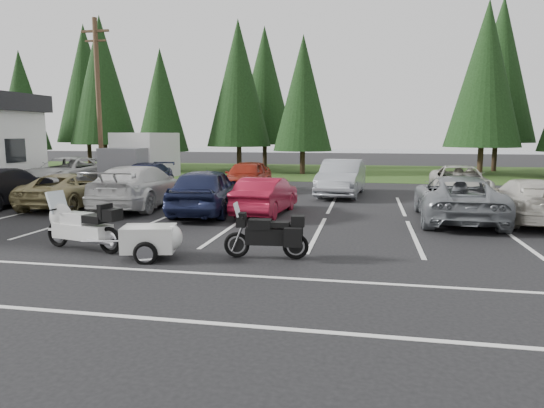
{
  "coord_description": "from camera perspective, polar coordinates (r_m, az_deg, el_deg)",
  "views": [
    {
      "loc": [
        4.57,
        -12.69,
        2.85
      ],
      "look_at": [
        2.16,
        -0.5,
        1.04
      ],
      "focal_mm": 32.0,
      "sensor_mm": 36.0,
      "label": 1
    }
  ],
  "objects": [
    {
      "name": "grass_strip",
      "position": [
        37.08,
        4.08,
        3.87
      ],
      "size": [
        80.0,
        16.0,
        0.01
      ],
      "primitive_type": "cube",
      "color": "#1F3B13",
      "rests_on": "ground"
    },
    {
      "name": "conifer_2",
      "position": [
        41.22,
        -19.38,
        13.54
      ],
      "size": [
        5.1,
        5.1,
        11.89
      ],
      "color": "#332316",
      "rests_on": "ground"
    },
    {
      "name": "adventure_motorcycle",
      "position": [
        11.09,
        -0.72,
        -3.12
      ],
      "size": [
        2.22,
        0.93,
        1.32
      ],
      "primitive_type": null,
      "rotation": [
        0.0,
        0.0,
        0.08
      ],
      "color": "black",
      "rests_on": "ground"
    },
    {
      "name": "conifer_5",
      "position": [
        34.7,
        3.67,
        12.87
      ],
      "size": [
        4.14,
        4.14,
        9.63
      ],
      "color": "#332316",
      "rests_on": "ground"
    },
    {
      "name": "car_near_4",
      "position": [
        17.47,
        -7.76,
        1.57
      ],
      "size": [
        2.42,
        5.05,
        1.66
      ],
      "primitive_type": "imported",
      "rotation": [
        0.0,
        0.0,
        3.24
      ],
      "color": "#181E3E",
      "rests_on": "ground"
    },
    {
      "name": "car_near_3",
      "position": [
        19.53,
        -15.25,
        2.01
      ],
      "size": [
        2.53,
        5.73,
        1.64
      ],
      "primitive_type": "imported",
      "rotation": [
        0.0,
        0.0,
        3.18
      ],
      "color": "silver",
      "rests_on": "ground"
    },
    {
      "name": "car_far_3",
      "position": [
        22.68,
        8.19,
        3.08
      ],
      "size": [
        2.16,
        5.14,
        1.65
      ],
      "primitive_type": "imported",
      "rotation": [
        0.0,
        0.0,
        -0.08
      ],
      "color": "gray",
      "rests_on": "ground"
    },
    {
      "name": "car_near_1",
      "position": [
        21.75,
        -29.16,
        1.73
      ],
      "size": [
        1.91,
        4.74,
        1.53
      ],
      "primitive_type": "imported",
      "rotation": [
        0.0,
        0.0,
        3.2
      ],
      "color": "black",
      "rests_on": "ground"
    },
    {
      "name": "cargo_trailer",
      "position": [
        11.45,
        -14.24,
        -4.38
      ],
      "size": [
        1.87,
        1.32,
        0.78
      ],
      "primitive_type": null,
      "rotation": [
        0.0,
        0.0,
        0.24
      ],
      "color": "silver",
      "rests_on": "ground"
    },
    {
      "name": "box_truck",
      "position": [
        28.19,
        -15.38,
        5.14
      ],
      "size": [
        2.4,
        5.6,
        2.9
      ],
      "primitive_type": null,
      "color": "silver",
      "rests_on": "ground"
    },
    {
      "name": "car_far_4",
      "position": [
        23.11,
        21.16,
        2.43
      ],
      "size": [
        2.74,
        5.32,
        1.44
      ],
      "primitive_type": "imported",
      "rotation": [
        0.0,
        0.0,
        -0.07
      ],
      "color": "#B0ADA1",
      "rests_on": "ground"
    },
    {
      "name": "conifer_3",
      "position": [
        37.35,
        -12.92,
        11.8
      ],
      "size": [
        3.87,
        3.87,
        9.02
      ],
      "color": "#332316",
      "rests_on": "ground"
    },
    {
      "name": "ground",
      "position": [
        13.79,
        -8.46,
        -3.75
      ],
      "size": [
        120.0,
        120.0,
        0.0
      ],
      "primitive_type": "plane",
      "color": "black",
      "rests_on": "ground"
    },
    {
      "name": "car_far_2",
      "position": [
        23.79,
        -3.0,
        3.27
      ],
      "size": [
        1.91,
        4.58,
        1.55
      ],
      "primitive_type": "imported",
      "rotation": [
        0.0,
        0.0,
        -0.02
      ],
      "color": "maroon",
      "rests_on": "ground"
    },
    {
      "name": "conifer_back_a",
      "position": [
        46.88,
        -21.05,
        13.06
      ],
      "size": [
        5.28,
        5.28,
        12.3
      ],
      "color": "#332316",
      "rests_on": "ground"
    },
    {
      "name": "conifer_4",
      "position": [
        37.04,
        -3.97,
        13.97
      ],
      "size": [
        4.8,
        4.8,
        11.17
      ],
      "color": "#332316",
      "rests_on": "ground"
    },
    {
      "name": "car_far_1",
      "position": [
        24.81,
        -14.77,
        3.03
      ],
      "size": [
        2.4,
        4.97,
        1.39
      ],
      "primitive_type": "imported",
      "rotation": [
        0.0,
        0.0,
        0.09
      ],
      "color": "#191F3F",
      "rests_on": "ground"
    },
    {
      "name": "conifer_back_c",
      "position": [
        40.86,
        25.25,
        14.04
      ],
      "size": [
        5.5,
        5.5,
        12.81
      ],
      "color": "#332316",
      "rests_on": "ground"
    },
    {
      "name": "conifer_1",
      "position": [
        43.14,
        -27.38,
        10.75
      ],
      "size": [
        3.96,
        3.96,
        9.22
      ],
      "color": "#332316",
      "rests_on": "ground"
    },
    {
      "name": "stall_markings",
      "position": [
        15.65,
        -6.01,
        -2.25
      ],
      "size": [
        32.0,
        16.0,
        0.01
      ],
      "primitive_type": "cube",
      "color": "silver",
      "rests_on": "ground"
    },
    {
      "name": "conifer_6",
      "position": [
        35.78,
        23.82,
        13.8
      ],
      "size": [
        4.93,
        4.93,
        11.48
      ],
      "color": "#332316",
      "rests_on": "ground"
    },
    {
      "name": "car_near_7",
      "position": [
        17.81,
        27.98,
        0.4
      ],
      "size": [
        2.11,
        4.93,
        1.42
      ],
      "primitive_type": "imported",
      "rotation": [
        0.0,
        0.0,
        3.11
      ],
      "color": "beige",
      "rests_on": "ground"
    },
    {
      "name": "conifer_back_b",
      "position": [
        41.28,
        -0.88,
        13.74
      ],
      "size": [
        4.97,
        4.97,
        11.58
      ],
      "color": "#332316",
      "rests_on": "ground"
    },
    {
      "name": "utility_pole",
      "position": [
        28.73,
        -19.74,
        11.5
      ],
      "size": [
        1.6,
        0.26,
        9.0
      ],
      "color": "#473321",
      "rests_on": "ground"
    },
    {
      "name": "car_far_0",
      "position": [
        27.66,
        -22.93,
        3.41
      ],
      "size": [
        2.85,
        5.92,
        1.63
      ],
      "primitive_type": "imported",
      "rotation": [
        0.0,
        0.0,
        -0.02
      ],
      "color": "silver",
      "rests_on": "ground"
    },
    {
      "name": "car_near_5",
      "position": [
        17.25,
        -0.74,
        1.01
      ],
      "size": [
        1.72,
        4.14,
        1.33
      ],
      "primitive_type": "imported",
      "rotation": [
        0.0,
        0.0,
        3.06
      ],
      "color": "maroon",
      "rests_on": "ground"
    },
    {
      "name": "touring_motorcycle",
      "position": [
        12.72,
        -21.45,
        -1.91
      ],
      "size": [
        2.75,
        1.41,
        1.46
      ],
      "primitive_type": null,
      "rotation": [
        0.0,
        0.0,
        -0.24
      ],
      "color": "silver",
      "rests_on": "ground"
    },
    {
      "name": "lake_water",
      "position": [
        67.75,
        10.75,
        5.74
      ],
      "size": [
        70.0,
        50.0,
        0.02
      ],
      "primitive_type": "cube",
      "color": "slate",
      "rests_on": "ground"
    },
    {
      "name": "car_near_6",
      "position": [
        17.03,
        20.96,
        0.64
      ],
      "size": [
        2.65,
        5.45,
        1.49
      ],
      "primitive_type": "imported",
      "rotation": [
        0.0,
        0.0,
        3.11
      ],
      "color": "slate",
      "rests_on": "ground"
    },
    {
      "name": "car_near_2",
      "position": [
        20.6,
        -22.63,
        1.55
      ],
      "size": [
        2.52,
        4.91,
        1.33
      ],
      "primitive_type": "imported",
      "rotation": [
        0.0,
        0.0,
        3.21
      ],
      "color": "#968957",
      "rests_on": "ground"
    }
  ]
}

